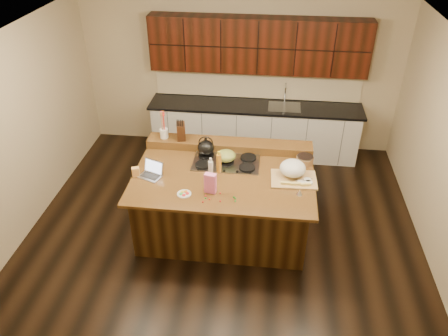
# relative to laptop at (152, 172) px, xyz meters

# --- Properties ---
(room) EXTENTS (5.52, 5.02, 2.72)m
(room) POSITION_rel_laptop_xyz_m (0.95, 0.11, 0.38)
(room) COLOR black
(room) RESTS_ON ground
(island) EXTENTS (2.40, 1.60, 0.92)m
(island) POSITION_rel_laptop_xyz_m (0.95, 0.11, -0.51)
(island) COLOR black
(island) RESTS_ON ground
(back_ledge) EXTENTS (2.40, 0.30, 0.12)m
(back_ledge) POSITION_rel_laptop_xyz_m (0.95, 0.81, 0.01)
(back_ledge) COLOR black
(back_ledge) RESTS_ON island
(cooktop) EXTENTS (0.92, 0.52, 0.05)m
(cooktop) POSITION_rel_laptop_xyz_m (0.95, 0.41, -0.04)
(cooktop) COLOR gray
(cooktop) RESTS_ON island
(back_counter) EXTENTS (3.70, 0.66, 2.40)m
(back_counter) POSITION_rel_laptop_xyz_m (1.25, 2.34, 0.01)
(back_counter) COLOR silver
(back_counter) RESTS_ON ground
(kettle) EXTENTS (0.27, 0.27, 0.21)m
(kettle) POSITION_rel_laptop_xyz_m (0.65, 0.54, 0.10)
(kettle) COLOR black
(kettle) RESTS_ON cooktop
(green_bowl) EXTENTS (0.34, 0.34, 0.15)m
(green_bowl) POSITION_rel_laptop_xyz_m (0.95, 0.41, 0.07)
(green_bowl) COLOR olive
(green_bowl) RESTS_ON cooktop
(laptop) EXTENTS (0.35, 0.31, 0.20)m
(laptop) POSITION_rel_laptop_xyz_m (0.00, 0.00, 0.00)
(laptop) COLOR #B7B7BC
(laptop) RESTS_ON island
(oil_bottle) EXTENTS (0.08, 0.08, 0.27)m
(oil_bottle) POSITION_rel_laptop_xyz_m (0.87, 0.18, 0.08)
(oil_bottle) COLOR #B97820
(oil_bottle) RESTS_ON island
(vinegar_bottle) EXTENTS (0.08, 0.08, 0.25)m
(vinegar_bottle) POSITION_rel_laptop_xyz_m (0.79, 0.04, 0.07)
(vinegar_bottle) COLOR silver
(vinegar_bottle) RESTS_ON island
(wooden_tray) EXTENTS (0.60, 0.48, 0.24)m
(wooden_tray) POSITION_rel_laptop_xyz_m (1.85, 0.16, 0.05)
(wooden_tray) COLOR tan
(wooden_tray) RESTS_ON island
(ramekin_a) EXTENTS (0.11, 0.11, 0.04)m
(ramekin_a) POSITION_rel_laptop_xyz_m (2.06, 0.02, -0.03)
(ramekin_a) COLOR white
(ramekin_a) RESTS_ON island
(ramekin_b) EXTENTS (0.10, 0.10, 0.04)m
(ramekin_b) POSITION_rel_laptop_xyz_m (1.97, 0.01, -0.03)
(ramekin_b) COLOR white
(ramekin_b) RESTS_ON island
(ramekin_c) EXTENTS (0.13, 0.13, 0.04)m
(ramekin_c) POSITION_rel_laptop_xyz_m (2.05, 0.08, -0.03)
(ramekin_c) COLOR white
(ramekin_c) RESTS_ON island
(strainer_bowl) EXTENTS (0.31, 0.31, 0.09)m
(strainer_bowl) POSITION_rel_laptop_xyz_m (2.03, 0.54, -0.01)
(strainer_bowl) COLOR #996B3F
(strainer_bowl) RESTS_ON island
(kitchen_timer) EXTENTS (0.09, 0.09, 0.07)m
(kitchen_timer) POSITION_rel_laptop_xyz_m (1.94, -0.20, -0.02)
(kitchen_timer) COLOR silver
(kitchen_timer) RESTS_ON island
(pink_bag) EXTENTS (0.16, 0.10, 0.27)m
(pink_bag) POSITION_rel_laptop_xyz_m (0.83, -0.28, 0.08)
(pink_bag) COLOR pink
(pink_bag) RESTS_ON island
(candy_plate) EXTENTS (0.24, 0.24, 0.01)m
(candy_plate) POSITION_rel_laptop_xyz_m (0.51, -0.37, -0.05)
(candy_plate) COLOR white
(candy_plate) RESTS_ON island
(package_box) EXTENTS (0.11, 0.09, 0.13)m
(package_box) POSITION_rel_laptop_xyz_m (-0.20, -0.05, 0.01)
(package_box) COLOR #F5AC56
(package_box) RESTS_ON island
(utensil_crock) EXTENTS (0.15, 0.15, 0.14)m
(utensil_crock) POSITION_rel_laptop_xyz_m (-0.01, 0.81, 0.14)
(utensil_crock) COLOR white
(utensil_crock) RESTS_ON back_ledge
(knife_block) EXTENTS (0.16, 0.22, 0.24)m
(knife_block) POSITION_rel_laptop_xyz_m (0.24, 0.81, 0.19)
(knife_block) COLOR black
(knife_block) RESTS_ON back_ledge
(gumdrop_0) EXTENTS (0.02, 0.02, 0.02)m
(gumdrop_0) POSITION_rel_laptop_xyz_m (0.76, -0.50, -0.04)
(gumdrop_0) COLOR red
(gumdrop_0) RESTS_ON island
(gumdrop_1) EXTENTS (0.02, 0.02, 0.02)m
(gumdrop_1) POSITION_rel_laptop_xyz_m (1.13, -0.37, -0.04)
(gumdrop_1) COLOR #198C26
(gumdrop_1) RESTS_ON island
(gumdrop_2) EXTENTS (0.02, 0.02, 0.02)m
(gumdrop_2) POSITION_rel_laptop_xyz_m (0.78, -0.38, -0.04)
(gumdrop_2) COLOR red
(gumdrop_2) RESTS_ON island
(gumdrop_3) EXTENTS (0.02, 0.02, 0.02)m
(gumdrop_3) POSITION_rel_laptop_xyz_m (1.15, -0.44, -0.04)
(gumdrop_3) COLOR #198C26
(gumdrop_3) RESTS_ON island
(gumdrop_4) EXTENTS (0.02, 0.02, 0.02)m
(gumdrop_4) POSITION_rel_laptop_xyz_m (0.97, -0.46, -0.04)
(gumdrop_4) COLOR red
(gumdrop_4) RESTS_ON island
(gumdrop_5) EXTENTS (0.02, 0.02, 0.02)m
(gumdrop_5) POSITION_rel_laptop_xyz_m (0.78, -0.43, -0.04)
(gumdrop_5) COLOR #198C26
(gumdrop_5) RESTS_ON island
(gumdrop_6) EXTENTS (0.02, 0.02, 0.02)m
(gumdrop_6) POSITION_rel_laptop_xyz_m (0.84, -0.44, -0.04)
(gumdrop_6) COLOR red
(gumdrop_6) RESTS_ON island
(gumdrop_7) EXTENTS (0.02, 0.02, 0.02)m
(gumdrop_7) POSITION_rel_laptop_xyz_m (1.15, -0.39, -0.04)
(gumdrop_7) COLOR #198C26
(gumdrop_7) RESTS_ON island
(gumdrop_8) EXTENTS (0.02, 0.02, 0.02)m
(gumdrop_8) POSITION_rel_laptop_xyz_m (0.95, -0.30, -0.04)
(gumdrop_8) COLOR red
(gumdrop_8) RESTS_ON island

